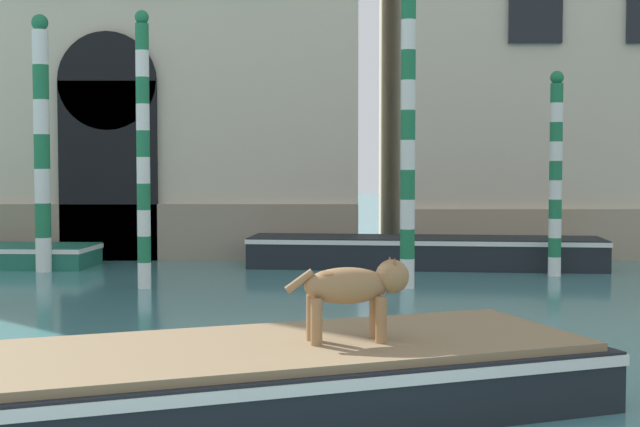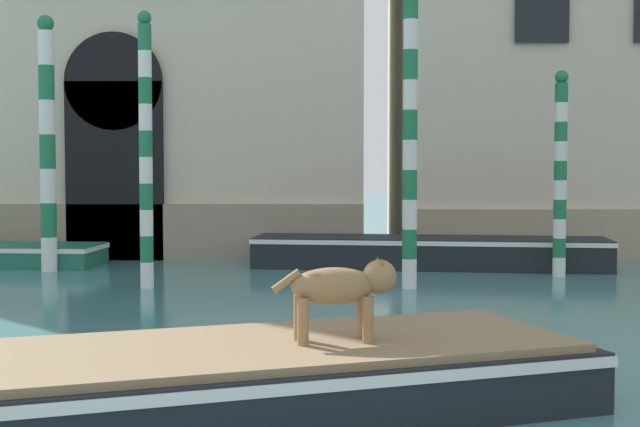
# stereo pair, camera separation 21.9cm
# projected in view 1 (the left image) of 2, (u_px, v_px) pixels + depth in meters

# --- Properties ---
(boat_foreground) EXTENTS (7.69, 4.28, 0.51)m
(boat_foreground) POSITION_uv_depth(u_px,v_px,m) (92.00, 391.00, 6.11)
(boat_foreground) COLOR black
(boat_foreground) RESTS_ON ground_plane
(dog_on_deck) EXTENTS (0.93, 0.38, 0.63)m
(dog_on_deck) POSITION_uv_depth(u_px,v_px,m) (355.00, 287.00, 6.61)
(dog_on_deck) COLOR #997047
(dog_on_deck) RESTS_ON boat_foreground
(boat_moored_far) EXTENTS (6.41, 2.05, 0.55)m
(boat_moored_far) POSITION_uv_depth(u_px,v_px,m) (424.00, 251.00, 15.98)
(boat_moored_far) COLOR black
(boat_moored_far) RESTS_ON ground_plane
(mooring_pole_0) EXTENTS (0.23, 0.23, 4.63)m
(mooring_pole_0) POSITION_uv_depth(u_px,v_px,m) (408.00, 132.00, 13.17)
(mooring_pole_0) COLOR white
(mooring_pole_0) RESTS_ON ground_plane
(mooring_pole_2) EXTENTS (0.28, 0.28, 4.40)m
(mooring_pole_2) POSITION_uv_depth(u_px,v_px,m) (42.00, 143.00, 15.23)
(mooring_pole_2) COLOR white
(mooring_pole_2) RESTS_ON ground_plane
(mooring_pole_3) EXTENTS (0.22, 0.22, 3.38)m
(mooring_pole_3) POSITION_uv_depth(u_px,v_px,m) (556.00, 173.00, 14.67)
(mooring_pole_3) COLOR white
(mooring_pole_3) RESTS_ON ground_plane
(mooring_pole_4) EXTENTS (0.21, 0.21, 4.10)m
(mooring_pole_4) POSITION_uv_depth(u_px,v_px,m) (143.00, 149.00, 13.12)
(mooring_pole_4) COLOR white
(mooring_pole_4) RESTS_ON ground_plane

